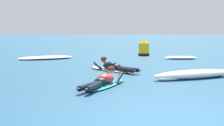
{
  "coord_description": "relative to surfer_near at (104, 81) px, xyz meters",
  "views": [
    {
      "loc": [
        -1.73,
        -5.5,
        1.56
      ],
      "look_at": [
        -0.47,
        5.35,
        0.44
      ],
      "focal_mm": 55.52,
      "sensor_mm": 36.0,
      "label": 1
    }
  ],
  "objects": [
    {
      "name": "surfer_near",
      "position": [
        0.0,
        0.0,
        0.0
      ],
      "size": [
        1.57,
        2.5,
        0.54
      ],
      "color": "#2DB2D1",
      "rests_on": "ground"
    },
    {
      "name": "surfer_far",
      "position": [
        0.61,
        3.25,
        0.0
      ],
      "size": [
        1.69,
        2.4,
        0.55
      ],
      "color": "white",
      "rests_on": "ground"
    },
    {
      "name": "channel_marker_buoy",
      "position": [
        3.17,
        9.96,
        0.23
      ],
      "size": [
        0.63,
        0.63,
        0.93
      ],
      "color": "yellow",
      "rests_on": "ground"
    },
    {
      "name": "whitewater_mid_left",
      "position": [
        -2.11,
        8.24,
        -0.06
      ],
      "size": [
        2.88,
        1.84,
        0.16
      ],
      "color": "white",
      "rests_on": "ground"
    },
    {
      "name": "whitewater_front",
      "position": [
        2.9,
        1.14,
        -0.01
      ],
      "size": [
        2.9,
        1.35,
        0.27
      ],
      "color": "white",
      "rests_on": "ground"
    },
    {
      "name": "whitewater_mid_right",
      "position": [
        4.5,
        7.49,
        -0.06
      ],
      "size": [
        1.65,
        0.85,
        0.16
      ],
      "color": "white",
      "rests_on": "ground"
    },
    {
      "name": "ground_plane",
      "position": [
        0.9,
        6.49,
        -0.14
      ],
      "size": [
        120.0,
        120.0,
        0.0
      ],
      "primitive_type": "plane",
      "color": "navy"
    }
  ]
}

